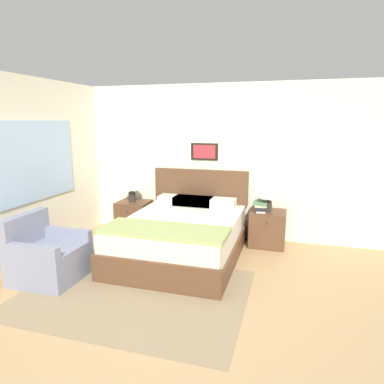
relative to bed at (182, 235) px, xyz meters
The scene contains 15 objects.
ground_plane 1.64m from the bed, 83.01° to the right, with size 16.00×16.00×0.00m, color tan.
wall_back 1.51m from the bed, 80.30° to the left, with size 6.88×0.09×2.60m.
wall_left 2.30m from the bed, behind, with size 0.08×5.10×2.60m.
area_rug_main 1.29m from the bed, 98.88° to the right, with size 2.61×1.95×0.01m.
bed is the anchor object (origin of this frame).
armchair 1.85m from the bed, 139.82° to the right, with size 0.79×0.77×0.83m.
nightstand_near_window 1.44m from the bed, 145.30° to the left, with size 0.56×0.51×0.58m.
nightstand_by_door 1.44m from the bed, 34.64° to the left, with size 0.56×0.51×0.58m.
table_lamp_near_window 1.56m from the bed, 146.11° to the left, with size 0.34×0.34×0.49m.
table_lamp_by_door 1.53m from the bed, 34.56° to the left, with size 0.34×0.34×0.49m.
book_thick_bottom 1.33m from the bed, 36.01° to the left, with size 0.18×0.27×0.03m.
book_hardcover_middle 1.34m from the bed, 36.01° to the left, with size 0.19×0.28×0.03m.
book_novel_upper 1.35m from the bed, 36.01° to the left, with size 0.18×0.28×0.03m.
book_slim_near_top 1.35m from the bed, 36.01° to the left, with size 0.21×0.26×0.04m.
book_paperback_top 1.36m from the bed, 36.01° to the left, with size 0.22×0.26×0.04m.
Camera 1 is at (1.32, -2.99, 1.99)m, focal length 32.00 mm.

